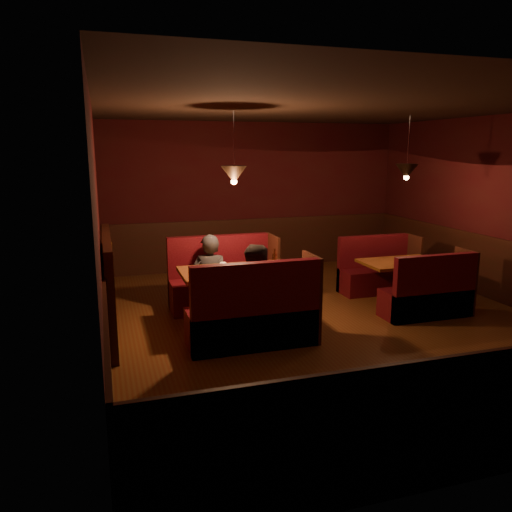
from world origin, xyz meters
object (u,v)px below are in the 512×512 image
object	(u,v)px
diner_a	(210,262)
second_bench_near	(430,297)
main_bench_near	(255,319)
second_bench_far	(377,274)
main_table	(236,282)
main_bench_far	(223,285)
second_table	(400,272)
diner_b	(259,279)

from	to	relation	value
diner_a	second_bench_near	bearing A→B (deg)	178.16
main_bench_near	diner_a	world-z (taller)	diner_a
second_bench_far	main_bench_near	bearing A→B (deg)	-147.32
main_table	main_bench_far	distance (m)	0.86
main_table	main_bench_near	bearing A→B (deg)	-88.79
second_bench_far	diner_a	bearing A→B (deg)	-175.29
second_table	diner_a	bearing A→B (deg)	170.78
main_table	main_bench_near	size ratio (longest dim) A/B	0.91
main_bench_far	second_bench_near	size ratio (longest dim) A/B	1.21
second_table	diner_a	size ratio (longest dim) A/B	0.79
second_bench_near	diner_a	bearing A→B (deg)	158.00
main_bench_near	diner_a	size ratio (longest dim) A/B	1.05
second_bench_near	main_bench_near	bearing A→B (deg)	-173.49
main_table	second_bench_near	size ratio (longest dim) A/B	1.10
main_table	second_bench_far	distance (m)	2.89
second_bench_far	second_bench_near	size ratio (longest dim) A/B	1.00
second_bench_near	main_table	bearing A→B (deg)	169.27
diner_a	diner_b	world-z (taller)	diner_b
diner_a	main_bench_near	bearing A→B (deg)	118.83
second_bench_far	second_bench_near	world-z (taller)	same
main_bench_far	second_bench_near	bearing A→B (deg)	-26.34
second_table	second_bench_far	xyz separation A→B (m)	(0.03, 0.72, -0.20)
main_bench_near	second_bench_near	size ratio (longest dim) A/B	1.21
second_bench_far	diner_b	bearing A→B (deg)	-149.61
main_table	second_bench_near	world-z (taller)	main_table
second_table	main_bench_near	bearing A→B (deg)	-159.11
main_bench_far	main_bench_near	xyz separation A→B (m)	(0.00, -1.65, 0.00)
second_bench_far	main_bench_far	bearing A→B (deg)	-178.16
second_bench_far	second_bench_near	xyz separation A→B (m)	(0.00, -1.43, 0.00)
second_bench_near	second_bench_far	bearing A→B (deg)	90.00
main_table	diner_b	distance (m)	0.65
main_table	diner_a	bearing A→B (deg)	107.45
main_bench_far	second_bench_near	xyz separation A→B (m)	(2.71, -1.34, -0.05)
main_bench_far	diner_b	size ratio (longest dim) A/B	1.02
main_table	second_bench_near	bearing A→B (deg)	-10.73
second_bench_near	main_bench_far	bearing A→B (deg)	153.66
main_table	second_table	xyz separation A→B (m)	(2.70, 0.20, -0.10)
second_bench_near	diner_b	bearing A→B (deg)	-178.08
main_bench_far	second_bench_far	world-z (taller)	main_bench_far
main_table	second_table	distance (m)	2.71
main_bench_far	main_bench_near	size ratio (longest dim) A/B	1.00
main_bench_far	diner_a	size ratio (longest dim) A/B	1.05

